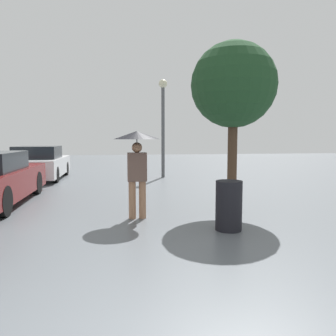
{
  "coord_description": "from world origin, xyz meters",
  "views": [
    {
      "loc": [
        -0.2,
        -1.8,
        1.61
      ],
      "look_at": [
        0.83,
        4.68,
        1.01
      ],
      "focal_mm": 35.0,
      "sensor_mm": 36.0,
      "label": 1
    }
  ],
  "objects_px": {
    "parked_car_farthest": "(39,164)",
    "trash_bin": "(229,206)",
    "tree": "(234,86)",
    "pedestrian": "(137,151)",
    "street_lamp": "(163,114)"
  },
  "relations": [
    {
      "from": "tree",
      "to": "trash_bin",
      "type": "distance_m",
      "value": 2.81
    },
    {
      "from": "trash_bin",
      "to": "pedestrian",
      "type": "bearing_deg",
      "value": 144.22
    },
    {
      "from": "parked_car_farthest",
      "to": "trash_bin",
      "type": "distance_m",
      "value": 9.43
    },
    {
      "from": "parked_car_farthest",
      "to": "tree",
      "type": "relative_size",
      "value": 1.07
    },
    {
      "from": "street_lamp",
      "to": "trash_bin",
      "type": "bearing_deg",
      "value": -89.82
    },
    {
      "from": "pedestrian",
      "to": "tree",
      "type": "distance_m",
      "value": 2.56
    },
    {
      "from": "parked_car_farthest",
      "to": "trash_bin",
      "type": "xyz_separation_m",
      "value": [
        4.92,
        -8.04,
        -0.17
      ]
    },
    {
      "from": "parked_car_farthest",
      "to": "trash_bin",
      "type": "height_order",
      "value": "parked_car_farthest"
    },
    {
      "from": "pedestrian",
      "to": "street_lamp",
      "type": "height_order",
      "value": "street_lamp"
    },
    {
      "from": "parked_car_farthest",
      "to": "tree",
      "type": "xyz_separation_m",
      "value": [
        5.52,
        -6.54,
        2.13
      ]
    },
    {
      "from": "street_lamp",
      "to": "parked_car_farthest",
      "type": "bearing_deg",
      "value": 178.28
    },
    {
      "from": "pedestrian",
      "to": "trash_bin",
      "type": "relative_size",
      "value": 2.01
    },
    {
      "from": "tree",
      "to": "pedestrian",
      "type": "bearing_deg",
      "value": -169.22
    },
    {
      "from": "pedestrian",
      "to": "parked_car_farthest",
      "type": "distance_m",
      "value": 7.77
    },
    {
      "from": "pedestrian",
      "to": "parked_car_farthest",
      "type": "xyz_separation_m",
      "value": [
        -3.39,
        6.95,
        -0.75
      ]
    }
  ]
}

